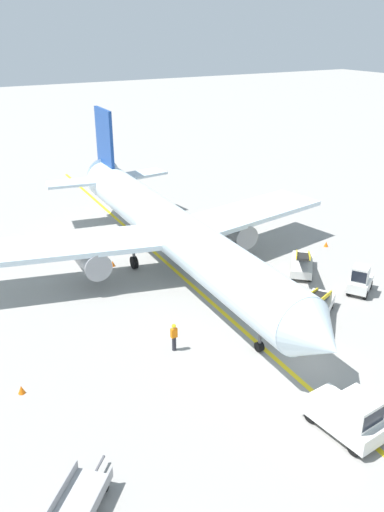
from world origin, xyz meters
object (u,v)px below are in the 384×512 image
safety_cone_wingtip_left (95,266)px  ground_crew_marshaller (174,336)px  safety_cone_nose_left (21,389)px  belt_loader_aft_hold (317,305)px  baggage_cart_loaded (80,500)px  safety_cone_nose_right (326,244)px  airliner (168,227)px  belt_loader_forward_hold (302,263)px  baggage_tug_near_wing (360,281)px  pushback_tug (349,415)px  safety_cone_wingtip_right (113,263)px

safety_cone_wingtip_left → ground_crew_marshaller: bearing=-89.4°
safety_cone_nose_left → belt_loader_aft_hold: bearing=-5.0°
baggage_cart_loaded → safety_cone_nose_right: baggage_cart_loaded is taller
airliner → belt_loader_forward_hold: 10.22m
belt_loader_aft_hold → safety_cone_nose_right: (8.49, 8.25, -0.56)m
airliner → baggage_tug_near_wing: 13.94m
pushback_tug → ground_crew_marshaller: pushback_tug is taller
pushback_tug → safety_cone_wingtip_left: 22.61m
airliner → belt_loader_aft_hold: bearing=-65.3°
baggage_tug_near_wing → safety_cone_wingtip_right: 18.06m
belt_loader_aft_hold → ground_crew_marshaller: size_ratio=2.83×
airliner → safety_cone_wingtip_right: bearing=141.4°
baggage_tug_near_wing → safety_cone_nose_left: size_ratio=6.19×
ground_crew_marshaller → safety_cone_wingtip_right: 12.37m
ground_crew_marshaller → safety_cone_wingtip_right: (1.23, 12.29, -0.69)m
pushback_tug → safety_cone_nose_left: (-12.09, 10.11, -0.77)m
safety_cone_nose_left → safety_cone_wingtip_right: (9.64, 11.87, 0.00)m
belt_loader_aft_hold → baggage_cart_loaded: belt_loader_aft_hold is taller
belt_loader_aft_hold → safety_cone_nose_right: bearing=44.2°
safety_cone_wingtip_right → safety_cone_nose_right: bearing=-17.2°
belt_loader_forward_hold → belt_loader_aft_hold: size_ratio=0.95×
safety_cone_wingtip_right → safety_cone_nose_left: bearing=-129.1°
pushback_tug → baggage_tug_near_wing: bearing=41.9°
airliner → baggage_tug_near_wing: bearing=-45.3°
belt_loader_aft_hold → baggage_cart_loaded: bearing=-159.8°
airliner → belt_loader_aft_hold: (4.93, -10.73, -2.64)m
airliner → pushback_tug: 19.43m
safety_cone_wingtip_left → safety_cone_wingtip_right: size_ratio=1.00×
belt_loader_forward_hold → belt_loader_aft_hold: 6.34m
baggage_cart_loaded → airliner: bearing=53.6°
safety_cone_wingtip_left → baggage_tug_near_wing: bearing=-41.6°
baggage_tug_near_wing → ground_crew_marshaller: baggage_tug_near_wing is taller
belt_loader_forward_hold → ground_crew_marshaller: belt_loader_forward_hold is taller
belt_loader_aft_hold → safety_cone_nose_right: size_ratio=10.92×
safety_cone_wingtip_right → pushback_tug: bearing=-83.6°
baggage_tug_near_wing → ground_crew_marshaller: (-14.27, 0.18, -0.02)m
pushback_tug → baggage_cart_loaded: size_ratio=1.15×
belt_loader_forward_hold → ground_crew_marshaller: (-12.92, -4.21, 0.13)m
airliner → safety_cone_nose_left: bearing=-145.0°
safety_cone_nose_left → safety_cone_nose_right: 27.29m
pushback_tug → belt_loader_forward_hold: (9.25, 13.90, -0.22)m
baggage_tug_near_wing → safety_cone_nose_left: 22.70m
safety_cone_nose_left → belt_loader_forward_hold: bearing=10.1°
safety_cone_nose_right → safety_cone_wingtip_right: (-16.82, 5.20, 0.00)m
airliner → safety_cone_nose_left: (-13.05, -9.15, -3.20)m
airliner → baggage_cart_loaded: airliner is taller
belt_loader_forward_hold → safety_cone_nose_left: (-21.34, -3.79, -0.56)m
safety_cone_nose_left → safety_cone_wingtip_right: size_ratio=1.00×
baggage_tug_near_wing → safety_cone_nose_left: (-22.68, 0.61, -0.71)m
baggage_tug_near_wing → ground_crew_marshaller: bearing=179.3°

